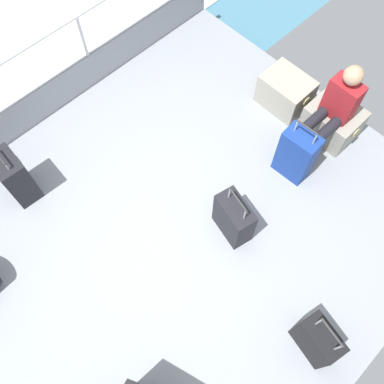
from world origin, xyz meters
name	(u,v)px	position (x,y,z in m)	size (l,w,h in m)	color
ground_plane	(173,233)	(0.00, 0.00, -0.03)	(4.40, 5.20, 0.06)	gray
gunwale_port	(45,100)	(-2.17, 0.00, 0.23)	(0.06, 5.20, 0.45)	gray
railing_port	(29,66)	(-2.17, 0.00, 0.78)	(0.04, 4.20, 1.02)	silver
cargo_crate_0	(285,92)	(-0.30, 2.12, 0.21)	(0.60, 0.43, 0.42)	#9E9989
cargo_crate_1	(332,121)	(0.35, 2.19, 0.20)	(0.61, 0.48, 0.39)	gray
passenger_seated	(332,110)	(0.35, 2.01, 0.57)	(0.34, 0.66, 1.09)	maroon
suitcase_0	(234,218)	(0.40, 0.47, 0.27)	(0.46, 0.31, 0.72)	black
suitcase_2	(296,154)	(0.37, 1.46, 0.33)	(0.39, 0.26, 0.83)	navy
suitcase_3	(317,340)	(1.71, 0.15, 0.26)	(0.43, 0.29, 0.72)	black
suitcase_5	(15,177)	(-1.49, -0.83, 0.32)	(0.40, 0.28, 0.74)	black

